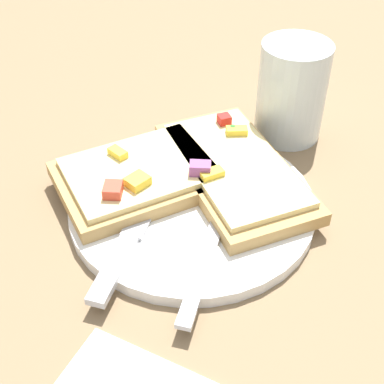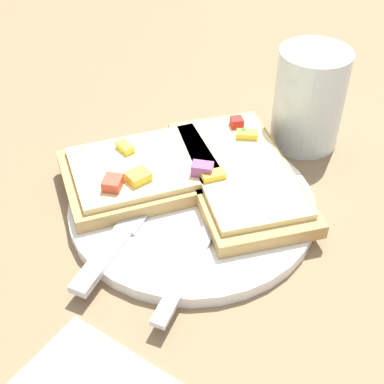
% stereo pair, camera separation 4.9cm
% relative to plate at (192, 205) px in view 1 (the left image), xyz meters
% --- Properties ---
extents(ground_plane, '(4.00, 4.00, 0.00)m').
position_rel_plate_xyz_m(ground_plane, '(0.00, 0.00, -0.01)').
color(ground_plane, '#7F6647').
extents(plate, '(0.23, 0.23, 0.01)m').
position_rel_plate_xyz_m(plate, '(0.00, 0.00, 0.00)').
color(plate, white).
rests_on(plate, ground).
extents(fork, '(0.06, 0.22, 0.01)m').
position_rel_plate_xyz_m(fork, '(0.03, -0.01, 0.01)').
color(fork, '#B7B7BC').
rests_on(fork, plate).
extents(knife, '(0.05, 0.19, 0.01)m').
position_rel_plate_xyz_m(knife, '(-0.03, -0.06, 0.01)').
color(knife, '#B7B7BC').
rests_on(knife, plate).
extents(pizza_slice_main, '(0.21, 0.20, 0.03)m').
position_rel_plate_xyz_m(pizza_slice_main, '(0.02, 0.05, 0.02)').
color(pizza_slice_main, tan).
rests_on(pizza_slice_main, plate).
extents(pizza_slice_corner, '(0.18, 0.19, 0.03)m').
position_rel_plate_xyz_m(pizza_slice_corner, '(-0.06, 0.00, 0.02)').
color(pizza_slice_corner, tan).
rests_on(pizza_slice_corner, plate).
extents(crumb_scatter, '(0.16, 0.09, 0.01)m').
position_rel_plate_xyz_m(crumb_scatter, '(-0.04, 0.01, 0.01)').
color(crumb_scatter, '#C78D46').
rests_on(crumb_scatter, plate).
extents(drinking_glass, '(0.07, 0.07, 0.11)m').
position_rel_plate_xyz_m(drinking_glass, '(0.04, 0.16, 0.05)').
color(drinking_glass, silver).
rests_on(drinking_glass, ground).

